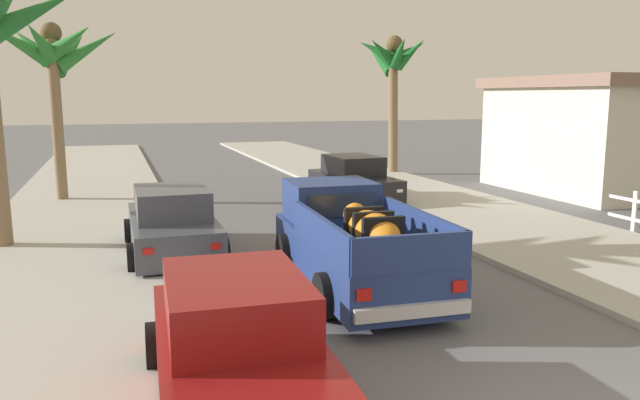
{
  "coord_description": "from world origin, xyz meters",
  "views": [
    {
      "loc": [
        -4.55,
        -4.1,
        3.53
      ],
      "look_at": [
        -0.17,
        9.12,
        1.2
      ],
      "focal_mm": 34.99,
      "sensor_mm": 36.0,
      "label": 1
    }
  ],
  "objects_px": {
    "pickup_truck": "(352,243)",
    "car_left_mid": "(354,180)",
    "palm_tree_left_fore": "(54,55)",
    "car_left_near": "(172,224)",
    "palm_tree_right_fore": "(393,63)",
    "roadside_house": "(629,133)",
    "car_right_near": "(237,348)"
  },
  "relations": [
    {
      "from": "pickup_truck",
      "to": "car_left_mid",
      "type": "bearing_deg",
      "value": 68.47
    },
    {
      "from": "pickup_truck",
      "to": "palm_tree_left_fore",
      "type": "height_order",
      "value": "palm_tree_left_fore"
    },
    {
      "from": "car_left_near",
      "to": "car_left_mid",
      "type": "distance_m",
      "value": 8.63
    },
    {
      "from": "car_left_mid",
      "to": "palm_tree_left_fore",
      "type": "relative_size",
      "value": 0.73
    },
    {
      "from": "palm_tree_right_fore",
      "to": "car_left_mid",
      "type": "bearing_deg",
      "value": -124.09
    },
    {
      "from": "palm_tree_left_fore",
      "to": "roadside_house",
      "type": "distance_m",
      "value": 20.73
    },
    {
      "from": "car_left_near",
      "to": "car_left_mid",
      "type": "xyz_separation_m",
      "value": [
        6.53,
        5.64,
        0.0
      ]
    },
    {
      "from": "car_left_near",
      "to": "palm_tree_right_fore",
      "type": "distance_m",
      "value": 16.87
    },
    {
      "from": "palm_tree_left_fore",
      "to": "palm_tree_right_fore",
      "type": "relative_size",
      "value": 0.95
    },
    {
      "from": "car_left_mid",
      "to": "roadside_house",
      "type": "height_order",
      "value": "roadside_house"
    },
    {
      "from": "car_left_mid",
      "to": "palm_tree_right_fore",
      "type": "height_order",
      "value": "palm_tree_right_fore"
    },
    {
      "from": "car_right_near",
      "to": "palm_tree_right_fore",
      "type": "height_order",
      "value": "palm_tree_right_fore"
    },
    {
      "from": "car_right_near",
      "to": "palm_tree_right_fore",
      "type": "relative_size",
      "value": 0.7
    },
    {
      "from": "palm_tree_right_fore",
      "to": "car_left_near",
      "type": "bearing_deg",
      "value": -132.03
    },
    {
      "from": "car_left_mid",
      "to": "palm_tree_left_fore",
      "type": "distance_m",
      "value": 10.6
    },
    {
      "from": "car_right_near",
      "to": "palm_tree_right_fore",
      "type": "distance_m",
      "value": 22.64
    },
    {
      "from": "palm_tree_left_fore",
      "to": "roadside_house",
      "type": "relative_size",
      "value": 0.66
    },
    {
      "from": "car_left_near",
      "to": "car_right_near",
      "type": "xyz_separation_m",
      "value": [
        0.06,
        -7.28,
        0.0
      ]
    },
    {
      "from": "car_left_near",
      "to": "roadside_house",
      "type": "distance_m",
      "value": 18.14
    },
    {
      "from": "car_right_near",
      "to": "palm_tree_left_fore",
      "type": "height_order",
      "value": "palm_tree_left_fore"
    },
    {
      "from": "car_right_near",
      "to": "palm_tree_left_fore",
      "type": "relative_size",
      "value": 0.73
    },
    {
      "from": "pickup_truck",
      "to": "palm_tree_left_fore",
      "type": "xyz_separation_m",
      "value": [
        -5.81,
        11.77,
        4.02
      ]
    },
    {
      "from": "car_left_near",
      "to": "palm_tree_right_fore",
      "type": "xyz_separation_m",
      "value": [
        10.93,
        12.12,
        4.26
      ]
    },
    {
      "from": "palm_tree_right_fore",
      "to": "roadside_house",
      "type": "bearing_deg",
      "value": -48.17
    },
    {
      "from": "roadside_house",
      "to": "palm_tree_left_fore",
      "type": "bearing_deg",
      "value": 170.04
    },
    {
      "from": "pickup_truck",
      "to": "car_left_near",
      "type": "relative_size",
      "value": 1.24
    },
    {
      "from": "car_left_mid",
      "to": "palm_tree_right_fore",
      "type": "bearing_deg",
      "value": 55.91
    },
    {
      "from": "car_left_near",
      "to": "pickup_truck",
      "type": "bearing_deg",
      "value": -48.21
    },
    {
      "from": "car_right_near",
      "to": "roadside_house",
      "type": "distance_m",
      "value": 21.24
    },
    {
      "from": "pickup_truck",
      "to": "car_left_near",
      "type": "height_order",
      "value": "pickup_truck"
    },
    {
      "from": "palm_tree_right_fore",
      "to": "roadside_house",
      "type": "height_order",
      "value": "palm_tree_right_fore"
    },
    {
      "from": "pickup_truck",
      "to": "car_right_near",
      "type": "height_order",
      "value": "pickup_truck"
    }
  ]
}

